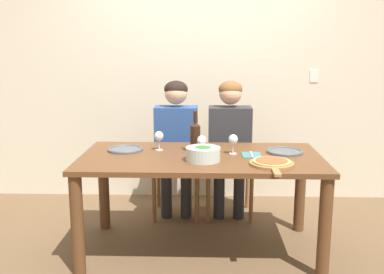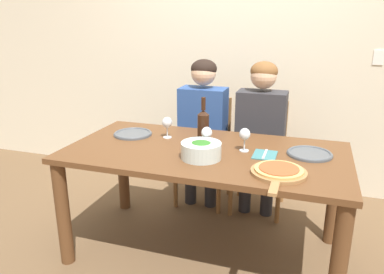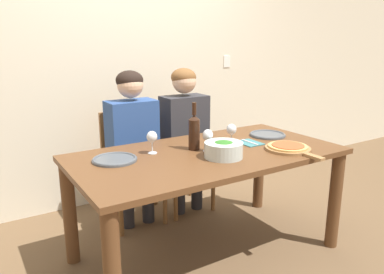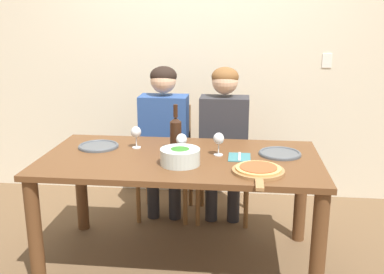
{
  "view_description": "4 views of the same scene",
  "coord_description": "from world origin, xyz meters",
  "px_view_note": "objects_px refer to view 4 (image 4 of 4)",
  "views": [
    {
      "loc": [
        0.04,
        -3.23,
        1.56
      ],
      "look_at": [
        -0.07,
        0.12,
        0.86
      ],
      "focal_mm": 42.0,
      "sensor_mm": 36.0,
      "label": 1
    },
    {
      "loc": [
        0.63,
        -2.17,
        1.55
      ],
      "look_at": [
        -0.1,
        0.04,
        0.81
      ],
      "focal_mm": 35.0,
      "sensor_mm": 36.0,
      "label": 2
    },
    {
      "loc": [
        -1.35,
        -1.96,
        1.46
      ],
      "look_at": [
        -0.13,
        -0.0,
        0.87
      ],
      "focal_mm": 35.0,
      "sensor_mm": 36.0,
      "label": 3
    },
    {
      "loc": [
        0.38,
        -2.72,
        1.63
      ],
      "look_at": [
        0.07,
        -0.0,
        0.88
      ],
      "focal_mm": 42.0,
      "sensor_mm": 36.0,
      "label": 4
    }
  ],
  "objects_px": {
    "person_woman": "(164,128)",
    "wine_glass_left": "(136,133)",
    "wine_glass_right": "(219,140)",
    "dinner_plate_left": "(98,146)",
    "wine_glass_centre": "(182,141)",
    "chair_left": "(166,155)",
    "chair_right": "(224,157)",
    "broccoli_bowl": "(180,156)",
    "wine_bottle": "(176,134)",
    "fork_on_napkin": "(239,157)",
    "person_man": "(224,130)",
    "dinner_plate_right": "(280,153)",
    "pizza_on_board": "(258,170)"
  },
  "relations": [
    {
      "from": "person_woman",
      "to": "wine_glass_left",
      "type": "xyz_separation_m",
      "value": [
        -0.1,
        -0.54,
        0.1
      ]
    },
    {
      "from": "wine_glass_left",
      "to": "wine_glass_right",
      "type": "xyz_separation_m",
      "value": [
        0.57,
        -0.1,
        0.0
      ]
    },
    {
      "from": "dinner_plate_left",
      "to": "wine_glass_centre",
      "type": "distance_m",
      "value": 0.62
    },
    {
      "from": "chair_left",
      "to": "chair_right",
      "type": "distance_m",
      "value": 0.48
    },
    {
      "from": "chair_right",
      "to": "wine_glass_right",
      "type": "height_order",
      "value": "chair_right"
    },
    {
      "from": "broccoli_bowl",
      "to": "wine_glass_left",
      "type": "height_order",
      "value": "wine_glass_left"
    },
    {
      "from": "wine_bottle",
      "to": "dinner_plate_left",
      "type": "height_order",
      "value": "wine_bottle"
    },
    {
      "from": "chair_left",
      "to": "wine_glass_centre",
      "type": "distance_m",
      "value": 0.9
    },
    {
      "from": "wine_glass_centre",
      "to": "fork_on_napkin",
      "type": "bearing_deg",
      "value": 1.55
    },
    {
      "from": "chair_right",
      "to": "person_man",
      "type": "distance_m",
      "value": 0.28
    },
    {
      "from": "wine_bottle",
      "to": "dinner_plate_right",
      "type": "bearing_deg",
      "value": 1.22
    },
    {
      "from": "chair_left",
      "to": "dinner_plate_left",
      "type": "relative_size",
      "value": 3.28
    },
    {
      "from": "fork_on_napkin",
      "to": "wine_bottle",
      "type": "bearing_deg",
      "value": 169.38
    },
    {
      "from": "person_woman",
      "to": "fork_on_napkin",
      "type": "bearing_deg",
      "value": -48.28
    },
    {
      "from": "wine_glass_left",
      "to": "broccoli_bowl",
      "type": "bearing_deg",
      "value": -42.16
    },
    {
      "from": "person_woman",
      "to": "dinner_plate_left",
      "type": "relative_size",
      "value": 4.52
    },
    {
      "from": "pizza_on_board",
      "to": "chair_left",
      "type": "bearing_deg",
      "value": 124.07
    },
    {
      "from": "wine_bottle",
      "to": "fork_on_napkin",
      "type": "height_order",
      "value": "wine_bottle"
    },
    {
      "from": "wine_bottle",
      "to": "dinner_plate_right",
      "type": "distance_m",
      "value": 0.69
    },
    {
      "from": "chair_left",
      "to": "person_woman",
      "type": "distance_m",
      "value": 0.28
    },
    {
      "from": "wine_bottle",
      "to": "wine_glass_left",
      "type": "relative_size",
      "value": 2.12
    },
    {
      "from": "broccoli_bowl",
      "to": "person_woman",
      "type": "bearing_deg",
      "value": 106.28
    },
    {
      "from": "broccoli_bowl",
      "to": "wine_glass_left",
      "type": "bearing_deg",
      "value": 137.84
    },
    {
      "from": "broccoli_bowl",
      "to": "fork_on_napkin",
      "type": "xyz_separation_m",
      "value": [
        0.36,
        0.17,
        -0.05
      ]
    },
    {
      "from": "chair_left",
      "to": "dinner_plate_left",
      "type": "bearing_deg",
      "value": -118.61
    },
    {
      "from": "chair_left",
      "to": "person_man",
      "type": "distance_m",
      "value": 0.55
    },
    {
      "from": "chair_right",
      "to": "fork_on_napkin",
      "type": "height_order",
      "value": "chair_right"
    },
    {
      "from": "person_woman",
      "to": "dinner_plate_left",
      "type": "height_order",
      "value": "person_woman"
    },
    {
      "from": "wine_glass_right",
      "to": "dinner_plate_right",
      "type": "bearing_deg",
      "value": 7.88
    },
    {
      "from": "dinner_plate_left",
      "to": "fork_on_napkin",
      "type": "relative_size",
      "value": 1.53
    },
    {
      "from": "pizza_on_board",
      "to": "broccoli_bowl",
      "type": "bearing_deg",
      "value": 167.52
    },
    {
      "from": "wine_glass_centre",
      "to": "wine_glass_left",
      "type": "bearing_deg",
      "value": 155.32
    },
    {
      "from": "person_woman",
      "to": "person_man",
      "type": "xyz_separation_m",
      "value": [
        0.48,
        0.0,
        0.0
      ]
    },
    {
      "from": "person_man",
      "to": "chair_left",
      "type": "bearing_deg",
      "value": 167.42
    },
    {
      "from": "pizza_on_board",
      "to": "person_man",
      "type": "bearing_deg",
      "value": 103.99
    },
    {
      "from": "wine_bottle",
      "to": "pizza_on_board",
      "type": "xyz_separation_m",
      "value": [
        0.53,
        -0.35,
        -0.11
      ]
    },
    {
      "from": "dinner_plate_right",
      "to": "fork_on_napkin",
      "type": "height_order",
      "value": "dinner_plate_right"
    },
    {
      "from": "person_man",
      "to": "wine_glass_centre",
      "type": "distance_m",
      "value": 0.74
    },
    {
      "from": "wine_bottle",
      "to": "wine_glass_left",
      "type": "height_order",
      "value": "wine_bottle"
    },
    {
      "from": "person_man",
      "to": "pizza_on_board",
      "type": "relative_size",
      "value": 2.81
    },
    {
      "from": "chair_left",
      "to": "broccoli_bowl",
      "type": "height_order",
      "value": "chair_left"
    },
    {
      "from": "wine_glass_right",
      "to": "fork_on_napkin",
      "type": "xyz_separation_m",
      "value": [
        0.14,
        -0.04,
        -0.1
      ]
    },
    {
      "from": "dinner_plate_right",
      "to": "wine_glass_centre",
      "type": "xyz_separation_m",
      "value": [
        -0.63,
        -0.1,
        0.1
      ]
    },
    {
      "from": "person_woman",
      "to": "wine_glass_centre",
      "type": "bearing_deg",
      "value": -71.13
    },
    {
      "from": "person_woman",
      "to": "broccoli_bowl",
      "type": "relative_size",
      "value": 5.09
    },
    {
      "from": "dinner_plate_right",
      "to": "wine_glass_right",
      "type": "bearing_deg",
      "value": -172.12
    },
    {
      "from": "chair_right",
      "to": "dinner_plate_left",
      "type": "relative_size",
      "value": 3.28
    },
    {
      "from": "chair_left",
      "to": "wine_glass_right",
      "type": "distance_m",
      "value": 0.95
    },
    {
      "from": "wine_bottle",
      "to": "wine_glass_right",
      "type": "relative_size",
      "value": 2.12
    },
    {
      "from": "chair_right",
      "to": "dinner_plate_right",
      "type": "height_order",
      "value": "chair_right"
    }
  ]
}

